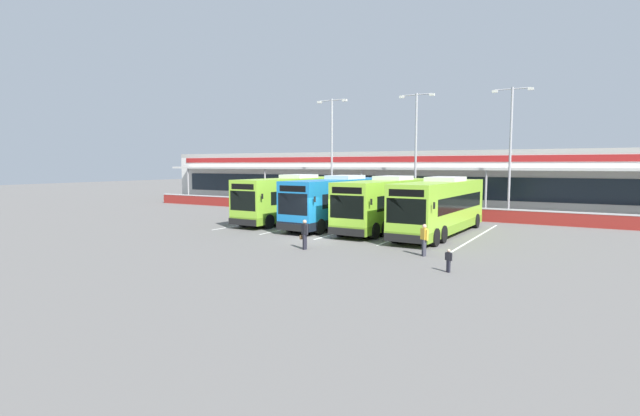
# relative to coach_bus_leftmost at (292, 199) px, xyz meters

# --- Properties ---
(ground_plane) EXTENTS (200.00, 200.00, 0.00)m
(ground_plane) POSITION_rel_coach_bus_leftmost_xyz_m (6.46, -6.79, -1.79)
(ground_plane) COLOR #605E5B
(terminal_building) EXTENTS (70.00, 13.00, 6.00)m
(terminal_building) POSITION_rel_coach_bus_leftmost_xyz_m (6.46, 20.12, 1.23)
(terminal_building) COLOR silver
(terminal_building) RESTS_ON ground
(red_barrier_wall) EXTENTS (60.00, 0.40, 1.10)m
(red_barrier_wall) POSITION_rel_coach_bus_leftmost_xyz_m (6.46, 7.71, -1.23)
(red_barrier_wall) COLOR maroon
(red_barrier_wall) RESTS_ON ground
(coach_bus_leftmost) EXTENTS (3.15, 12.22, 3.78)m
(coach_bus_leftmost) POSITION_rel_coach_bus_leftmost_xyz_m (0.00, 0.00, 0.00)
(coach_bus_leftmost) COLOR #8CC633
(coach_bus_leftmost) RESTS_ON ground
(coach_bus_left_centre) EXTENTS (3.15, 12.22, 3.78)m
(coach_bus_left_centre) POSITION_rel_coach_bus_leftmost_xyz_m (4.61, -0.59, 0.00)
(coach_bus_left_centre) COLOR #1972B7
(coach_bus_left_centre) RESTS_ON ground
(coach_bus_centre) EXTENTS (3.15, 12.22, 3.78)m
(coach_bus_centre) POSITION_rel_coach_bus_leftmost_xyz_m (8.54, -0.62, 0.00)
(coach_bus_centre) COLOR #8CC633
(coach_bus_centre) RESTS_ON ground
(coach_bus_right_centre) EXTENTS (3.15, 12.22, 3.78)m
(coach_bus_right_centre) POSITION_rel_coach_bus_leftmost_xyz_m (12.52, -1.28, 0.00)
(coach_bus_right_centre) COLOR #8CC633
(coach_bus_right_centre) RESTS_ON ground
(bay_stripe_far_west) EXTENTS (0.14, 13.00, 0.01)m
(bay_stripe_far_west) POSITION_rel_coach_bus_leftmost_xyz_m (-1.94, -0.79, -1.78)
(bay_stripe_far_west) COLOR silver
(bay_stripe_far_west) RESTS_ON ground
(bay_stripe_west) EXTENTS (0.14, 13.00, 0.01)m
(bay_stripe_west) POSITION_rel_coach_bus_leftmost_xyz_m (2.26, -0.79, -1.78)
(bay_stripe_west) COLOR silver
(bay_stripe_west) RESTS_ON ground
(bay_stripe_mid_west) EXTENTS (0.14, 13.00, 0.01)m
(bay_stripe_mid_west) POSITION_rel_coach_bus_leftmost_xyz_m (6.46, -0.79, -1.78)
(bay_stripe_mid_west) COLOR silver
(bay_stripe_mid_west) RESTS_ON ground
(bay_stripe_centre) EXTENTS (0.14, 13.00, 0.01)m
(bay_stripe_centre) POSITION_rel_coach_bus_leftmost_xyz_m (10.66, -0.79, -1.78)
(bay_stripe_centre) COLOR silver
(bay_stripe_centre) RESTS_ON ground
(bay_stripe_mid_east) EXTENTS (0.14, 13.00, 0.01)m
(bay_stripe_mid_east) POSITION_rel_coach_bus_leftmost_xyz_m (14.86, -0.79, -1.78)
(bay_stripe_mid_east) COLOR silver
(bay_stripe_mid_east) RESTS_ON ground
(pedestrian_with_handbag) EXTENTS (0.63, 0.50, 1.62)m
(pedestrian_with_handbag) POSITION_rel_coach_bus_leftmost_xyz_m (7.73, -10.39, -0.93)
(pedestrian_with_handbag) COLOR black
(pedestrian_with_handbag) RESTS_ON ground
(pedestrian_in_dark_coat) EXTENTS (0.49, 0.42, 1.62)m
(pedestrian_in_dark_coat) POSITION_rel_coach_bus_leftmost_xyz_m (13.95, -8.95, -0.91)
(pedestrian_in_dark_coat) COLOR #33333D
(pedestrian_in_dark_coat) RESTS_ON ground
(pedestrian_child) EXTENTS (0.33, 0.23, 1.00)m
(pedestrian_child) POSITION_rel_coach_bus_leftmost_xyz_m (16.01, -11.97, -1.24)
(pedestrian_child) COLOR black
(pedestrian_child) RESTS_ON ground
(lamp_post_west) EXTENTS (3.24, 0.28, 11.00)m
(lamp_post_west) POSITION_rel_coach_bus_leftmost_xyz_m (-1.45, 9.24, 4.50)
(lamp_post_west) COLOR #9E9EA3
(lamp_post_west) RESTS_ON ground
(lamp_post_centre) EXTENTS (3.24, 0.28, 11.00)m
(lamp_post_centre) POSITION_rel_coach_bus_leftmost_xyz_m (6.94, 9.83, 4.50)
(lamp_post_centre) COLOR #9E9EA3
(lamp_post_centre) RESTS_ON ground
(lamp_post_east) EXTENTS (3.24, 0.28, 11.00)m
(lamp_post_east) POSITION_rel_coach_bus_leftmost_xyz_m (14.89, 10.68, 4.50)
(lamp_post_east) COLOR #9E9EA3
(lamp_post_east) RESTS_ON ground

